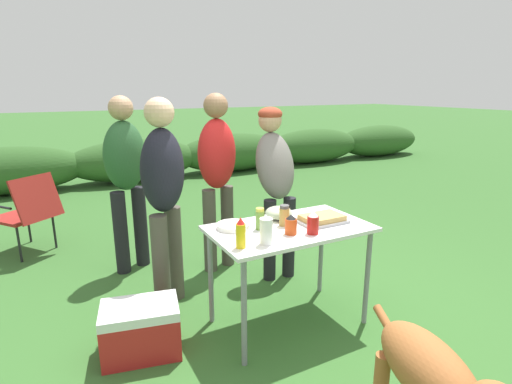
# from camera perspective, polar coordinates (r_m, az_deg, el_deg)

# --- Properties ---
(ground_plane) EXTENTS (60.00, 60.00, 0.00)m
(ground_plane) POSITION_cam_1_polar(r_m,az_deg,el_deg) (3.10, 4.55, -17.96)
(ground_plane) COLOR #336028
(shrub_hedge) EXTENTS (14.40, 0.90, 0.76)m
(shrub_hedge) POSITION_cam_1_polar(r_m,az_deg,el_deg) (7.64, -16.88, 4.35)
(shrub_hedge) COLOR #2D5623
(shrub_hedge) RESTS_ON ground
(folding_table) EXTENTS (1.10, 0.64, 0.74)m
(folding_table) POSITION_cam_1_polar(r_m,az_deg,el_deg) (2.80, 4.82, -6.46)
(folding_table) COLOR white
(folding_table) RESTS_ON ground
(food_tray) EXTENTS (0.33, 0.22, 0.06)m
(food_tray) POSITION_cam_1_polar(r_m,az_deg,el_deg) (2.88, 9.39, -3.84)
(food_tray) COLOR #9E9EA3
(food_tray) RESTS_ON folding_table
(plate_stack) EXTENTS (0.22, 0.22, 0.03)m
(plate_stack) POSITION_cam_1_polar(r_m,az_deg,el_deg) (2.73, -3.30, -4.87)
(plate_stack) COLOR white
(plate_stack) RESTS_ON folding_table
(mixing_bowl) EXTENTS (0.20, 0.20, 0.09)m
(mixing_bowl) POSITION_cam_1_polar(r_m,az_deg,el_deg) (2.92, 3.26, -2.98)
(mixing_bowl) COLOR #ADBC99
(mixing_bowl) RESTS_ON folding_table
(paper_cup_stack) EXTENTS (0.08, 0.08, 0.16)m
(paper_cup_stack) POSITION_cam_1_polar(r_m,az_deg,el_deg) (2.45, 1.47, -5.63)
(paper_cup_stack) COLOR white
(paper_cup_stack) RESTS_ON folding_table
(relish_jar) EXTENTS (0.06, 0.06, 0.15)m
(relish_jar) POSITION_cam_1_polar(r_m,az_deg,el_deg) (2.70, 0.57, -3.88)
(relish_jar) COLOR olive
(relish_jar) RESTS_ON folding_table
(spice_jar) EXTENTS (0.07, 0.07, 0.15)m
(spice_jar) POSITION_cam_1_polar(r_m,az_deg,el_deg) (2.78, 4.07, -3.38)
(spice_jar) COLOR #B2893D
(spice_jar) RESTS_ON folding_table
(ketchup_bottle) EXTENTS (0.08, 0.08, 0.15)m
(ketchup_bottle) POSITION_cam_1_polar(r_m,az_deg,el_deg) (2.64, 8.14, -4.42)
(ketchup_bottle) COLOR red
(ketchup_bottle) RESTS_ON folding_table
(hot_sauce_bottle) EXTENTS (0.08, 0.08, 0.13)m
(hot_sauce_bottle) POSITION_cam_1_polar(r_m,az_deg,el_deg) (2.62, 5.00, -4.69)
(hot_sauce_bottle) COLOR #CC4214
(hot_sauce_bottle) RESTS_ON folding_table
(mustard_bottle) EXTENTS (0.06, 0.06, 0.19)m
(mustard_bottle) POSITION_cam_1_polar(r_m,az_deg,el_deg) (2.39, -2.20, -5.92)
(mustard_bottle) COLOR yellow
(mustard_bottle) RESTS_ON folding_table
(standing_person_in_olive_jacket) EXTENTS (0.39, 0.48, 1.51)m
(standing_person_in_olive_jacket) POSITION_cam_1_polar(r_m,az_deg,el_deg) (3.50, 2.75, 2.69)
(standing_person_in_olive_jacket) COLOR black
(standing_person_in_olive_jacket) RESTS_ON ground
(standing_person_in_dark_puffer) EXTENTS (0.48, 0.43, 1.61)m
(standing_person_in_dark_puffer) POSITION_cam_1_polar(r_m,az_deg,el_deg) (3.77, -18.10, 3.05)
(standing_person_in_dark_puffer) COLOR black
(standing_person_in_dark_puffer) RESTS_ON ground
(standing_person_in_red_jacket) EXTENTS (0.48, 0.49, 1.61)m
(standing_person_in_red_jacket) POSITION_cam_1_polar(r_m,az_deg,el_deg) (3.03, -13.05, 0.66)
(standing_person_in_red_jacket) COLOR #4C473D
(standing_person_in_red_jacket) RESTS_ON ground
(standing_person_with_beanie) EXTENTS (0.43, 0.35, 1.63)m
(standing_person_with_beanie) POSITION_cam_1_polar(r_m,az_deg,el_deg) (3.62, -5.56, 3.57)
(standing_person_with_beanie) COLOR #4C473D
(standing_person_with_beanie) RESTS_ON ground
(dog) EXTENTS (0.42, 0.95, 0.68)m
(dog) POSITION_cam_1_polar(r_m,az_deg,el_deg) (2.03, 24.20, -23.45)
(dog) COLOR #9E5B2D
(dog) RESTS_ON ground
(camp_chair_green_behind_table) EXTENTS (0.72, 0.75, 0.83)m
(camp_chair_green_behind_table) POSITION_cam_1_polar(r_m,az_deg,el_deg) (4.66, -29.84, -2.27)
(camp_chair_green_behind_table) COLOR maroon
(camp_chair_green_behind_table) RESTS_ON ground
(cooler_box) EXTENTS (0.54, 0.41, 0.34)m
(cooler_box) POSITION_cam_1_polar(r_m,az_deg,el_deg) (2.80, -16.11, -18.35)
(cooler_box) COLOR #B21E1E
(cooler_box) RESTS_ON ground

